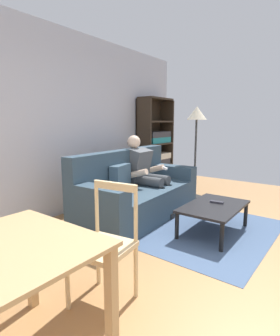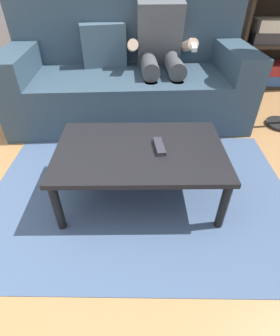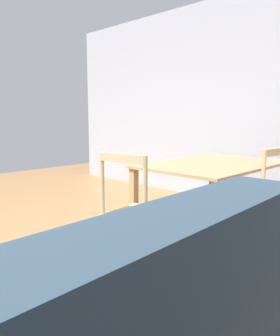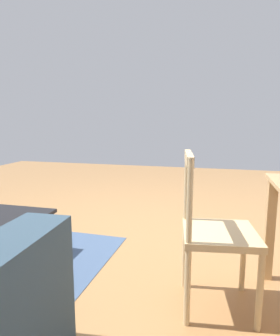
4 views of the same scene
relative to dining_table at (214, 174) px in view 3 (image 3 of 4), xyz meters
name	(u,v)px [view 3 (image 3 of 4)]	position (x,y,z in m)	size (l,w,h in m)	color
wall_side	(218,102)	(-1.50, -0.91, 0.73)	(0.12, 5.89, 2.77)	#ABB0BE
dining_table	(214,174)	(0.00, 0.00, 0.00)	(1.39, 0.93, 0.76)	tan
dining_chair_facing_couch	(137,216)	(1.02, 0.00, -0.19)	(0.47, 0.47, 0.94)	#D1B27F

